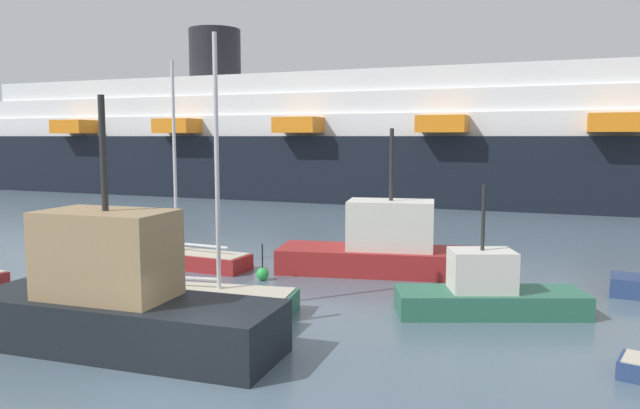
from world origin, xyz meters
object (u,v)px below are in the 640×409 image
object	(u,v)px
channel_buoy_0	(57,249)
cruise_ship	(390,141)
sailboat_0	(186,256)
fishing_boat_3	(384,247)
fishing_boat_0	(487,292)
fishing_boat_1	(118,300)
sailboat_3	(206,296)
channel_buoy_1	(263,273)

from	to	relation	value
channel_buoy_0	cruise_ship	world-z (taller)	cruise_ship
sailboat_0	fishing_boat_3	world-z (taller)	sailboat_0
sailboat_0	fishing_boat_3	bearing A→B (deg)	-162.81
sailboat_0	fishing_boat_3	distance (m)	9.00
fishing_boat_0	fishing_boat_1	size ratio (longest dim) A/B	0.72
sailboat_0	sailboat_3	size ratio (longest dim) A/B	1.00
channel_buoy_0	fishing_boat_1	bearing A→B (deg)	-42.25
sailboat_3	fishing_boat_0	size ratio (longest dim) A/B	1.43
fishing_boat_0	channel_buoy_0	distance (m)	20.86
sailboat_3	fishing_boat_0	xyz separation A→B (m)	(9.15, 2.54, 0.23)
fishing_boat_0	cruise_ship	xyz separation A→B (m)	(-11.17, 37.29, 4.69)
sailboat_3	channel_buoy_0	size ratio (longest dim) A/B	5.72
fishing_boat_3	cruise_ship	world-z (taller)	cruise_ship
fishing_boat_1	fishing_boat_3	distance (m)	12.69
sailboat_0	cruise_ship	bearing A→B (deg)	-87.13
sailboat_0	channel_buoy_0	xyz separation A→B (m)	(-7.17, -0.03, -0.08)
fishing_boat_0	fishing_boat_1	xyz separation A→B (m)	(-9.59, -6.68, 0.66)
channel_buoy_1	sailboat_3	bearing A→B (deg)	-91.13
sailboat_0	channel_buoy_0	size ratio (longest dim) A/B	5.71
fishing_boat_3	fishing_boat_1	bearing A→B (deg)	-120.77
sailboat_3	fishing_boat_3	xyz separation A→B (m)	(4.55, 7.53, 0.65)
fishing_boat_1	channel_buoy_0	world-z (taller)	fishing_boat_1
sailboat_0	cruise_ship	world-z (taller)	cruise_ship
sailboat_3	cruise_ship	world-z (taller)	cruise_ship
channel_buoy_1	cruise_ship	world-z (taller)	cruise_ship
sailboat_0	channel_buoy_1	size ratio (longest dim) A/B	6.07
fishing_boat_0	fishing_boat_3	xyz separation A→B (m)	(-4.60, 4.99, 0.42)
sailboat_0	fishing_boat_1	world-z (taller)	sailboat_0
fishing_boat_1	channel_buoy_0	xyz separation A→B (m)	(-11.01, 10.00, -0.99)
sailboat_0	fishing_boat_0	size ratio (longest dim) A/B	1.42
fishing_boat_3	cruise_ship	bearing A→B (deg)	93.86
fishing_boat_1	fishing_boat_0	bearing A→B (deg)	-145.01
fishing_boat_1	sailboat_3	bearing A→B (deg)	-95.89
sailboat_3	fishing_boat_1	distance (m)	4.25
channel_buoy_1	channel_buoy_0	bearing A→B (deg)	173.74
sailboat_0	channel_buoy_0	bearing A→B (deg)	6.91
channel_buoy_1	cruise_ship	bearing A→B (deg)	93.43
sailboat_3	fishing_boat_0	world-z (taller)	sailboat_3
sailboat_3	fishing_boat_3	size ratio (longest dim) A/B	1.02
sailboat_0	sailboat_3	bearing A→B (deg)	132.63
sailboat_3	fishing_boat_3	distance (m)	8.82
fishing_boat_1	cruise_ship	world-z (taller)	cruise_ship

